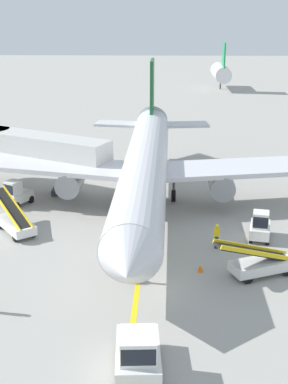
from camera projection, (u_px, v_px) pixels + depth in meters
The scene contains 12 objects.
ground_plane at pixel (153, 289), 29.66m from camera, with size 300.00×300.00×0.00m, color #9E9B93.
taxi_line_yellow at pixel (142, 250), 34.40m from camera, with size 0.30×80.00×0.01m, color yellow.
airliner at pixel (146, 165), 40.69m from camera, with size 28.60×35.26×10.10m.
jet_bridge at pixel (31, 149), 44.96m from camera, with size 12.67×7.93×4.85m.
pushback_tug at pixel (138, 353), 22.61m from camera, with size 2.10×3.70×2.20m.
baggage_tug_near_wing at pixel (16, 194), 41.90m from camera, with size 2.29×2.73×2.10m.
baggage_tug_by_cargo_door at pixel (260, 227), 35.70m from camera, with size 1.76×2.61×2.10m.
belt_loader_forward_hold at pixel (15, 222), 36.94m from camera, with size 4.01×4.74×2.59m.
belt_loader_aft_hold at pixel (261, 263), 31.01m from camera, with size 5.11×3.04×2.59m.
ground_crew_marshaller at pixel (217, 235), 34.42m from camera, with size 0.36×0.24×1.70m.
safety_cone_nose_right at pixel (200, 268), 31.57m from camera, with size 0.36×0.36×0.44m, color orange.
distant_aircraft_far_left at pixel (221, 72), 100.44m from camera, with size 3.00×10.10×8.80m.
Camera 1 is at (0.25, -26.20, 14.93)m, focal length 49.70 mm.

